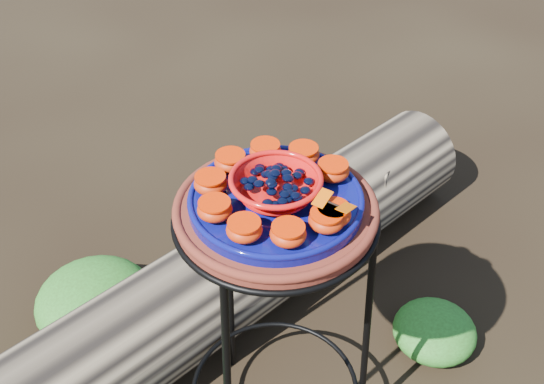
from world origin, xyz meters
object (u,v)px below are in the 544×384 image
red_bowl (276,187)px  driftwood_log (257,258)px  terracotta_saucer (276,212)px  plant_stand (275,335)px  cobalt_plate (276,201)px

red_bowl → driftwood_log: size_ratio=0.10×
terracotta_saucer → driftwood_log: size_ratio=0.24×
plant_stand → cobalt_plate: size_ratio=2.11×
cobalt_plate → driftwood_log: (0.19, 0.41, -0.59)m
red_bowl → terracotta_saucer: bearing=0.0°
plant_stand → cobalt_plate: (0.00, 0.00, 0.39)m
red_bowl → driftwood_log: (0.19, 0.41, -0.63)m
plant_stand → red_bowl: bearing=0.0°
plant_stand → cobalt_plate: bearing=0.0°
cobalt_plate → terracotta_saucer: bearing=0.0°
red_bowl → cobalt_plate: bearing=0.0°
terracotta_saucer → cobalt_plate: size_ratio=1.17×
cobalt_plate → driftwood_log: bearing=64.5°
driftwood_log → red_bowl: bearing=-115.5°
terracotta_saucer → cobalt_plate: cobalt_plate is taller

